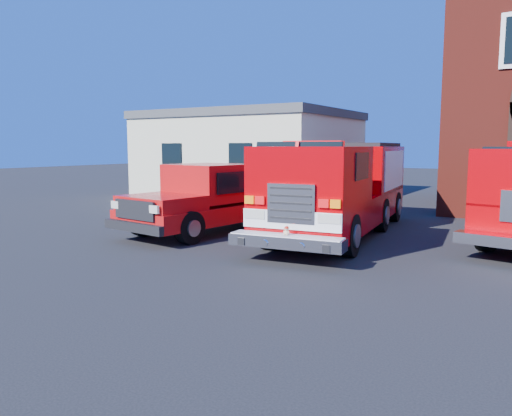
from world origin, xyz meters
The scene contains 4 objects.
ground centered at (0.00, 0.00, 0.00)m, with size 100.00×100.00×0.00m, color black.
side_building centered at (-9.00, 13.00, 2.20)m, with size 10.20×8.20×4.35m.
fire_engine centered at (-0.13, 3.80, 1.39)m, with size 3.37×8.92×2.68m.
pickup_truck centered at (-3.61, 2.36, 0.96)m, with size 3.00×6.42×2.02m.
Camera 1 is at (5.24, -9.83, 2.55)m, focal length 35.00 mm.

